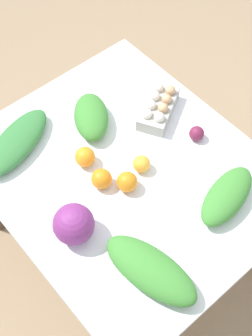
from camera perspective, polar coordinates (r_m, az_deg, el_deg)
The scene contains 13 objects.
ground_plane at distance 2.47m, azimuth 0.00°, elevation -9.45°, with size 8.00×8.00×0.00m, color #937A5B.
dining_table at distance 1.92m, azimuth 0.00°, elevation -1.87°, with size 1.18×0.99×0.71m.
cabbage_purple at distance 1.65m, azimuth -6.40°, elevation -6.81°, with size 0.15×0.15×0.15m, color #7A2D75.
egg_carton at distance 1.99m, azimuth 3.97°, elevation 7.45°, with size 0.22×0.27×0.09m.
greens_bunch_dandelion at distance 1.77m, azimuth 12.20°, elevation -3.34°, with size 0.30×0.13×0.09m, color #3D8433.
greens_bunch_kale at distance 1.95m, azimuth -4.26°, elevation 6.25°, with size 0.25×0.14×0.09m, color #3D8433.
greens_bunch_scallion at distance 1.60m, azimuth 3.03°, elevation -12.31°, with size 0.36×0.15×0.10m, color #3D8433.
greens_bunch_beet_tops at distance 1.93m, azimuth -13.19°, elevation 3.10°, with size 0.37×0.15×0.07m, color #337538.
beet_root at distance 1.93m, azimuth 8.61°, elevation 4.19°, with size 0.06×0.06×0.06m, color maroon.
orange_0 at distance 1.78m, azimuth -3.01°, elevation -1.33°, with size 0.08×0.08×0.08m, color orange.
orange_1 at distance 1.84m, azimuth -5.02°, elevation 1.36°, with size 0.08×0.08×0.08m, color orange.
orange_2 at distance 1.77m, azimuth 0.13°, elevation -1.71°, with size 0.08×0.08×0.08m, color orange.
orange_3 at distance 1.82m, azimuth 1.90°, elevation 0.50°, with size 0.07×0.07×0.07m, color #F9A833.
Camera 1 is at (-0.77, 0.66, 2.25)m, focal length 50.00 mm.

